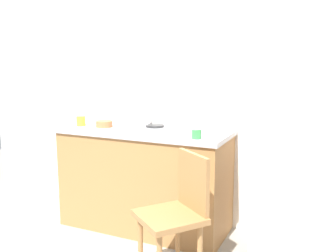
% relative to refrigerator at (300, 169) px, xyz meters
% --- Properties ---
extents(back_wall, '(4.80, 0.10, 2.45)m').
position_rel_refrigerator_xyz_m(back_wall, '(-1.04, 0.35, 0.52)').
color(back_wall, white).
rests_on(back_wall, ground_plane).
extents(cabinet_base, '(1.49, 0.60, 0.88)m').
position_rel_refrigerator_xyz_m(cabinet_base, '(-1.32, -0.00, -0.27)').
color(cabinet_base, '#A87542').
rests_on(cabinet_base, ground_plane).
extents(countertop, '(1.53, 0.64, 0.04)m').
position_rel_refrigerator_xyz_m(countertop, '(-1.32, -0.00, 0.19)').
color(countertop, '#B7B7BC').
rests_on(countertop, cabinet_base).
extents(faucet, '(0.02, 0.02, 0.26)m').
position_rel_refrigerator_xyz_m(faucet, '(-1.41, 0.25, 0.34)').
color(faucet, '#B7B7BC').
rests_on(faucet, countertop).
extents(refrigerator, '(0.62, 0.60, 1.41)m').
position_rel_refrigerator_xyz_m(refrigerator, '(0.00, 0.00, 0.00)').
color(refrigerator, white).
rests_on(refrigerator, ground_plane).
extents(chair, '(0.56, 0.56, 0.89)m').
position_rel_refrigerator_xyz_m(chair, '(-0.72, -0.66, -0.21)').
color(chair, '#A87542').
rests_on(chair, ground_plane).
extents(terracotta_bowl, '(0.15, 0.15, 0.06)m').
position_rel_refrigerator_xyz_m(terracotta_bowl, '(-1.70, -0.07, 0.24)').
color(terracotta_bowl, '#C67042').
rests_on(terracotta_bowl, countertop).
extents(hotplate, '(0.17, 0.17, 0.02)m').
position_rel_refrigerator_xyz_m(hotplate, '(-1.28, 0.12, 0.22)').
color(hotplate, '#2D2D2D').
rests_on(hotplate, countertop).
extents(cup_yellow, '(0.08, 0.08, 0.09)m').
position_rel_refrigerator_xyz_m(cup_yellow, '(-1.93, -0.10, 0.25)').
color(cup_yellow, yellow).
rests_on(cup_yellow, countertop).
extents(cup_green, '(0.08, 0.08, 0.07)m').
position_rel_refrigerator_xyz_m(cup_green, '(-0.75, -0.22, 0.25)').
color(cup_green, green).
rests_on(cup_green, countertop).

